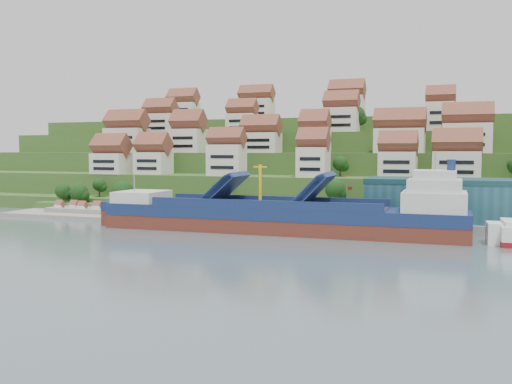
% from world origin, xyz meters
% --- Properties ---
extents(ground, '(300.00, 300.00, 0.00)m').
position_xyz_m(ground, '(0.00, 0.00, 0.00)').
color(ground, slate).
rests_on(ground, ground).
extents(quay, '(180.00, 14.00, 2.20)m').
position_xyz_m(quay, '(20.00, 15.00, 1.10)').
color(quay, gray).
rests_on(quay, ground).
extents(pebble_beach, '(45.00, 20.00, 1.00)m').
position_xyz_m(pebble_beach, '(-58.00, 12.00, 0.50)').
color(pebble_beach, gray).
rests_on(pebble_beach, ground).
extents(hillside, '(260.00, 128.00, 31.00)m').
position_xyz_m(hillside, '(0.00, 103.55, 10.66)').
color(hillside, '#2D4C1E').
rests_on(hillside, ground).
extents(hillside_village, '(155.75, 62.36, 28.11)m').
position_xyz_m(hillside_village, '(-0.81, 58.73, 23.68)').
color(hillside_village, silver).
rests_on(hillside_village, ground).
extents(hillside_trees, '(142.23, 63.07, 31.32)m').
position_xyz_m(hillside_trees, '(-9.62, 41.05, 15.34)').
color(hillside_trees, '#194015').
rests_on(hillside_trees, ground).
extents(warehouse, '(60.00, 15.00, 10.00)m').
position_xyz_m(warehouse, '(52.00, 17.00, 7.20)').
color(warehouse, '#255665').
rests_on(warehouse, quay).
extents(flagpole, '(1.28, 0.16, 8.00)m').
position_xyz_m(flagpole, '(18.11, 10.00, 6.88)').
color(flagpole, gray).
rests_on(flagpole, quay).
extents(beach_huts, '(14.40, 3.70, 2.20)m').
position_xyz_m(beach_huts, '(-60.00, 10.75, 2.10)').
color(beach_huts, white).
rests_on(beach_huts, pebble_beach).
extents(cargo_ship, '(84.08, 14.95, 18.66)m').
position_xyz_m(cargo_ship, '(6.44, -0.71, 3.50)').
color(cargo_ship, maroon).
rests_on(cargo_ship, ground).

